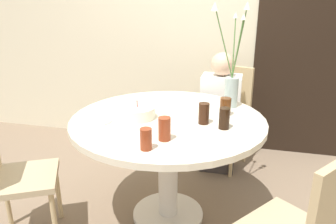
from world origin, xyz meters
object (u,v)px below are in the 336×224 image
(birthday_cake, at_px, (137,113))
(drink_glass_1, at_px, (225,107))
(chair_right_flank, at_px, (8,169))
(drink_glass_4, at_px, (224,118))
(drink_glass_3, at_px, (147,139))
(drink_glass_0, at_px, (164,129))
(drink_glass_2, at_px, (204,113))
(chair_far_back, at_px, (227,110))
(flower_vase, at_px, (231,77))
(side_plate, at_px, (96,120))
(person_woman, at_px, (220,117))

(birthday_cake, relative_size, drink_glass_1, 1.93)
(chair_right_flank, height_order, drink_glass_4, chair_right_flank)
(drink_glass_3, bearing_deg, drink_glass_0, 66.45)
(drink_glass_0, height_order, drink_glass_2, same)
(chair_far_back, bearing_deg, chair_right_flank, -111.57)
(flower_vase, distance_m, drink_glass_2, 0.43)
(chair_far_back, relative_size, drink_glass_3, 7.90)
(drink_glass_0, xyz_separation_m, drink_glass_2, (0.18, 0.30, 0.00))
(chair_far_back, relative_size, drink_glass_0, 6.95)
(side_plate, bearing_deg, person_woman, 53.82)
(chair_far_back, bearing_deg, birthday_cake, -98.37)
(chair_right_flank, relative_size, drink_glass_1, 7.76)
(birthday_cake, xyz_separation_m, side_plate, (-0.24, -0.12, -0.03))
(flower_vase, distance_m, drink_glass_0, 0.77)
(side_plate, relative_size, person_woman, 0.19)
(birthday_cake, distance_m, flower_vase, 0.72)
(birthday_cake, bearing_deg, side_plate, -153.62)
(flower_vase, bearing_deg, chair_right_flank, -147.75)
(flower_vase, xyz_separation_m, drink_glass_1, (-0.02, -0.19, -0.16))
(birthday_cake, distance_m, drink_glass_4, 0.57)
(drink_glass_0, xyz_separation_m, drink_glass_1, (0.30, 0.49, -0.01))
(side_plate, xyz_separation_m, drink_glass_0, (0.50, -0.17, 0.06))
(chair_far_back, relative_size, person_woman, 0.85)
(drink_glass_0, distance_m, drink_glass_4, 0.40)
(chair_right_flank, bearing_deg, flower_vase, -85.42)
(chair_far_back, distance_m, person_woman, 0.16)
(chair_far_back, xyz_separation_m, drink_glass_4, (0.04, -1.06, 0.31))
(birthday_cake, bearing_deg, drink_glass_3, -65.43)
(drink_glass_3, distance_m, person_woman, 1.36)
(drink_glass_0, bearing_deg, chair_far_back, 78.35)
(side_plate, distance_m, drink_glass_1, 0.86)
(side_plate, height_order, drink_glass_3, drink_glass_3)
(chair_right_flank, relative_size, birthday_cake, 4.03)
(drink_glass_3, xyz_separation_m, person_woman, (0.28, 1.30, -0.32))
(flower_vase, relative_size, side_plate, 3.50)
(drink_glass_0, height_order, person_woman, person_woman)
(flower_vase, xyz_separation_m, drink_glass_4, (-0.01, -0.44, -0.15))
(person_woman, bearing_deg, drink_glass_1, -83.07)
(chair_right_flank, relative_size, drink_glass_2, 6.95)
(drink_glass_0, distance_m, person_woman, 1.22)
(drink_glass_1, xyz_separation_m, drink_glass_2, (-0.12, -0.19, 0.01))
(drink_glass_0, relative_size, drink_glass_2, 1.00)
(side_plate, relative_size, drink_glass_4, 1.58)
(chair_right_flank, relative_size, person_woman, 0.85)
(flower_vase, relative_size, drink_glass_4, 5.53)
(birthday_cake, xyz_separation_m, person_woman, (0.48, 0.86, -0.30))
(drink_glass_4, distance_m, person_woman, 0.97)
(birthday_cake, distance_m, person_woman, 1.03)
(side_plate, height_order, drink_glass_0, drink_glass_0)
(drink_glass_2, height_order, drink_glass_4, drink_glass_2)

